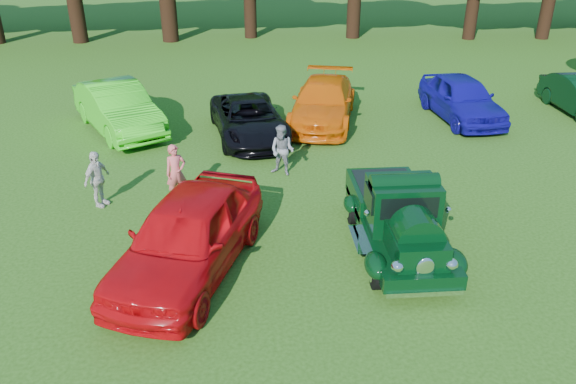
{
  "coord_description": "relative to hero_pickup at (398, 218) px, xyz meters",
  "views": [
    {
      "loc": [
        -1.43,
        -10.08,
        6.77
      ],
      "look_at": [
        -0.56,
        1.29,
        1.1
      ],
      "focal_mm": 35.0,
      "sensor_mm": 36.0,
      "label": 1
    }
  ],
  "objects": [
    {
      "name": "spectator_white",
      "position": [
        -7.1,
        2.56,
        -0.0
      ],
      "size": [
        0.72,
        0.94,
        1.49
      ],
      "primitive_type": "imported",
      "rotation": [
        0.0,
        0.0,
        1.09
      ],
      "color": "beige",
      "rests_on": "ground"
    },
    {
      "name": "back_car_lime",
      "position": [
        -7.64,
        8.21,
        0.07
      ],
      "size": [
        3.95,
        5.19,
        1.64
      ],
      "primitive_type": "imported",
      "rotation": [
        0.0,
        0.0,
        0.51
      ],
      "color": "#32CD1B",
      "rests_on": "ground"
    },
    {
      "name": "back_car_black",
      "position": [
        -3.19,
        7.22,
        -0.1
      ],
      "size": [
        2.9,
        4.98,
        1.3
      ],
      "primitive_type": "imported",
      "rotation": [
        0.0,
        0.0,
        0.16
      ],
      "color": "black",
      "rests_on": "ground"
    },
    {
      "name": "red_convertible",
      "position": [
        -4.54,
        -0.58,
        0.09
      ],
      "size": [
        3.53,
        5.34,
        1.69
      ],
      "primitive_type": "imported",
      "rotation": [
        0.0,
        0.0,
        -0.34
      ],
      "color": "red",
      "rests_on": "ground"
    },
    {
      "name": "ground",
      "position": [
        -1.82,
        -0.54,
        -0.75
      ],
      "size": [
        120.0,
        120.0,
        0.0
      ],
      "primitive_type": "plane",
      "color": "#264810",
      "rests_on": "ground"
    },
    {
      "name": "spectator_grey",
      "position": [
        -2.28,
        4.13,
        -0.01
      ],
      "size": [
        0.9,
        0.84,
        1.48
      ],
      "primitive_type": "imported",
      "rotation": [
        0.0,
        0.0,
        -0.51
      ],
      "color": "gray",
      "rests_on": "ground"
    },
    {
      "name": "back_car_blue",
      "position": [
        4.54,
        8.56,
        0.03
      ],
      "size": [
        2.24,
        4.74,
        1.57
      ],
      "primitive_type": "imported",
      "rotation": [
        0.0,
        0.0,
        0.09
      ],
      "color": "#120D94",
      "rests_on": "ground"
    },
    {
      "name": "hero_pickup",
      "position": [
        0.0,
        0.0,
        0.0
      ],
      "size": [
        2.06,
        4.43,
        1.73
      ],
      "color": "black",
      "rests_on": "ground"
    },
    {
      "name": "back_car_orange",
      "position": [
        -0.52,
        8.59,
        -0.01
      ],
      "size": [
        3.24,
        5.48,
        1.49
      ],
      "primitive_type": "imported",
      "rotation": [
        0.0,
        0.0,
        -0.24
      ],
      "color": "#E55E08",
      "rests_on": "ground"
    },
    {
      "name": "spectator_pink",
      "position": [
        -5.14,
        2.8,
        0.01
      ],
      "size": [
        0.65,
        0.57,
        1.51
      ],
      "primitive_type": "imported",
      "rotation": [
        0.0,
        0.0,
        0.46
      ],
      "color": "#D8595C",
      "rests_on": "ground"
    }
  ]
}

